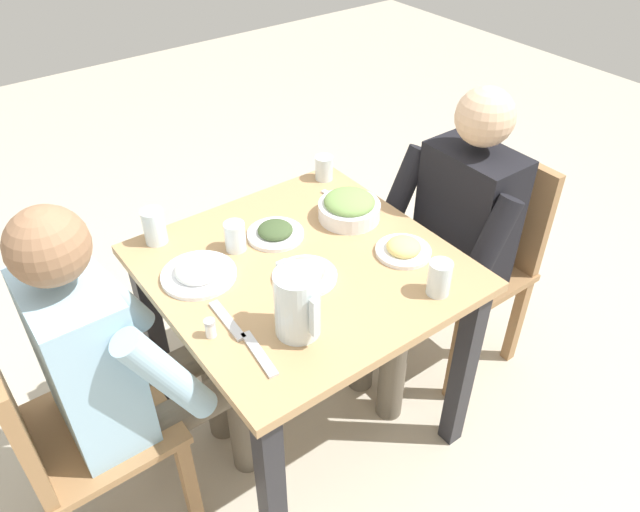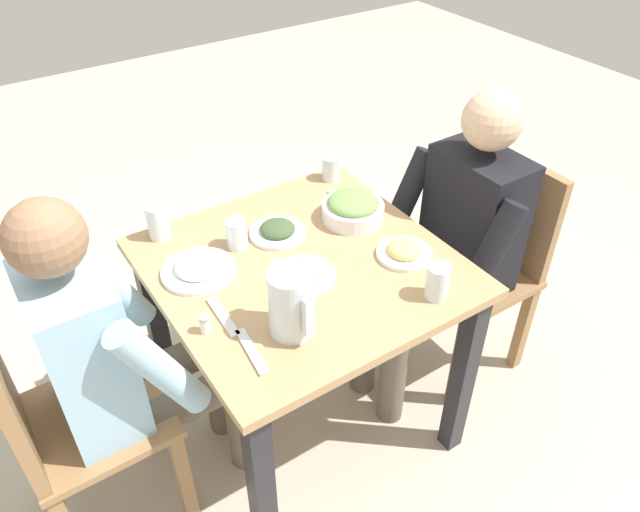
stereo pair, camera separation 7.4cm
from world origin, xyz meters
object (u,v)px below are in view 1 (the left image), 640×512
object	(u,v)px
salad_bowl	(349,207)
chair_far	(480,251)
plate_fries	(404,249)
plate_beans	(305,273)
water_glass_center	(439,278)
water_glass_far_left	(324,168)
salt_shaker	(210,328)
diner_near	(124,360)
dining_table	(303,297)
chair_near	(64,430)
water_glass_far_right	(154,226)
water_glass_near_left	(235,236)
diner_far	(447,239)
plate_yoghurt	(198,272)
water_pitcher	(297,303)
plate_dolmas	(275,232)

from	to	relation	value
salad_bowl	chair_far	bearing A→B (deg)	70.02
chair_far	plate_fries	distance (m)	0.56
plate_beans	water_glass_center	size ratio (longest dim) A/B	1.77
water_glass_far_left	salt_shaker	world-z (taller)	water_glass_far_left
diner_near	water_glass_center	world-z (taller)	diner_near
dining_table	plate_fries	xyz separation A→B (m)	(0.14, 0.28, 0.15)
chair_near	plate_beans	distance (m)	0.79
diner_near	plate_beans	xyz separation A→B (m)	(0.12, 0.53, 0.13)
chair_near	plate_beans	world-z (taller)	chair_near
plate_beans	salad_bowl	bearing A→B (deg)	119.51
water_glass_far_right	water_glass_near_left	distance (m)	0.26
dining_table	water_glass_center	size ratio (longest dim) A/B	8.17
water_glass_far_left	diner_far	bearing A→B (deg)	25.80
salad_bowl	plate_yoghurt	size ratio (longest dim) A/B	0.93
plate_fries	water_glass_far_left	size ratio (longest dim) A/B	1.94
water_glass_near_left	water_pitcher	bearing A→B (deg)	-6.97
chair_far	water_glass_near_left	size ratio (longest dim) A/B	9.13
water_glass_far_right	salt_shaker	world-z (taller)	water_glass_far_right
water_glass_near_left	plate_yoghurt	bearing A→B (deg)	-71.36
plate_dolmas	plate_beans	world-z (taller)	plate_beans
dining_table	plate_beans	distance (m)	0.17
chair_far	water_pitcher	distance (m)	1.01
water_glass_center	diner_near	bearing A→B (deg)	-116.24
water_glass_far_left	plate_fries	bearing A→B (deg)	-8.20
plate_yoghurt	salt_shaker	bearing A→B (deg)	-20.30
diner_near	water_pitcher	bearing A→B (deg)	54.06
diner_far	plate_beans	xyz separation A→B (m)	(-0.01, -0.59, 0.13)
chair_near	chair_far	world-z (taller)	same
diner_far	water_glass_center	xyz separation A→B (m)	(0.26, -0.33, 0.16)
water_pitcher	plate_yoghurt	bearing A→B (deg)	-163.29
water_glass_near_left	salt_shaker	distance (m)	0.38
diner_near	salad_bowl	xyz separation A→B (m)	(-0.05, 0.83, 0.15)
chair_far	plate_yoghurt	world-z (taller)	chair_far
plate_yoghurt	water_glass_near_left	distance (m)	0.17
water_glass_center	water_glass_near_left	distance (m)	0.63
water_glass_near_left	water_glass_far_right	bearing A→B (deg)	-135.36
chair_near	plate_yoghurt	bearing A→B (deg)	98.53
diner_near	water_glass_near_left	bearing A→B (deg)	105.98
salad_bowl	plate_dolmas	size ratio (longest dim) A/B	1.13
plate_beans	chair_far	bearing A→B (deg)	89.08
chair_near	water_glass_far_right	size ratio (longest dim) A/B	7.52
water_glass_near_left	salad_bowl	bearing A→B (deg)	79.24
water_pitcher	plate_beans	distance (m)	0.23
water_pitcher	plate_dolmas	world-z (taller)	water_pitcher
plate_beans	water_glass_far_left	xyz separation A→B (m)	(-0.42, 0.38, 0.02)
plate_dolmas	plate_yoghurt	distance (m)	0.29
diner_far	plate_yoghurt	size ratio (longest dim) A/B	5.27
dining_table	plate_fries	bearing A→B (deg)	63.10
plate_yoghurt	water_glass_center	xyz separation A→B (m)	(0.46, 0.51, 0.03)
water_pitcher	plate_yoghurt	size ratio (longest dim) A/B	0.86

